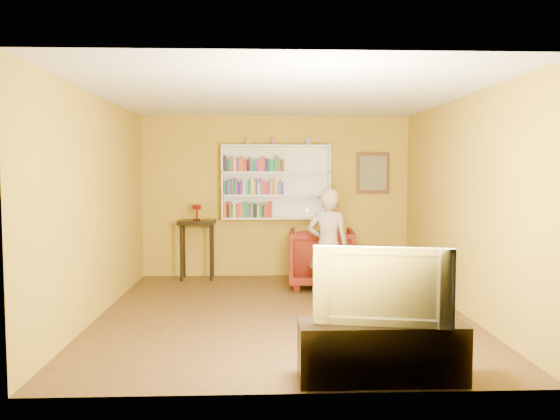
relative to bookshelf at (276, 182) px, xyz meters
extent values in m
cube|color=#462F16|center=(0.00, -2.41, -1.65)|extent=(5.30, 5.80, 0.12)
cube|color=#A5841E|center=(0.00, 0.11, -0.24)|extent=(5.30, 0.04, 2.70)
cube|color=#A5841E|center=(0.00, -4.93, -0.24)|extent=(5.30, 0.04, 2.70)
cube|color=#A5841E|center=(-2.27, -2.41, -0.24)|extent=(0.04, 5.80, 2.70)
cube|color=#A5841E|center=(2.27, -2.41, -0.24)|extent=(0.04, 5.80, 2.70)
cube|color=silver|center=(0.00, -2.41, 1.14)|extent=(5.30, 5.80, 0.06)
cube|color=white|center=(0.00, 0.07, 0.01)|extent=(1.80, 0.03, 1.20)
cube|color=white|center=(-0.89, -0.06, 0.01)|extent=(0.03, 0.28, 1.20)
cube|color=white|center=(0.89, -0.06, 0.01)|extent=(0.03, 0.28, 1.20)
cube|color=white|center=(0.00, -0.06, -0.59)|extent=(1.80, 0.28, 0.03)
cube|color=white|center=(0.00, -0.06, -0.21)|extent=(1.80, 0.28, 0.03)
cube|color=white|center=(0.00, -0.06, 0.17)|extent=(1.80, 0.28, 0.03)
cube|color=white|center=(0.00, -0.06, 0.61)|extent=(1.80, 0.28, 0.03)
cube|color=#BF4F26|center=(-0.84, -0.10, -0.46)|extent=(0.04, 0.17, 0.25)
cube|color=black|center=(-0.80, -0.12, -0.47)|extent=(0.03, 0.14, 0.22)
cube|color=#9E3E1C|center=(-0.77, -0.10, -0.45)|extent=(0.03, 0.19, 0.27)
cube|color=#197034|center=(-0.73, -0.10, -0.48)|extent=(0.03, 0.17, 0.20)
cube|color=beige|center=(-0.69, -0.10, -0.47)|extent=(0.04, 0.19, 0.23)
cube|color=red|center=(-0.64, -0.10, -0.47)|extent=(0.03, 0.19, 0.21)
cube|color=#9E3E1C|center=(-0.61, -0.12, -0.46)|extent=(0.03, 0.14, 0.23)
cube|color=#BF4F26|center=(-0.57, -0.11, -0.47)|extent=(0.04, 0.16, 0.23)
cube|color=teal|center=(-0.53, -0.10, -0.45)|extent=(0.04, 0.18, 0.25)
cube|color=#197034|center=(-0.48, -0.12, -0.45)|extent=(0.04, 0.14, 0.26)
cube|color=#6E2A7E|center=(-0.44, -0.11, -0.48)|extent=(0.04, 0.15, 0.19)
cube|color=teal|center=(-0.40, -0.11, -0.45)|extent=(0.03, 0.17, 0.26)
cube|color=black|center=(-0.37, -0.10, -0.46)|extent=(0.02, 0.18, 0.24)
cube|color=black|center=(-0.33, -0.11, -0.47)|extent=(0.03, 0.15, 0.23)
cube|color=beige|center=(-0.30, -0.11, -0.48)|extent=(0.03, 0.15, 0.20)
cube|color=#197034|center=(-0.26, -0.12, -0.46)|extent=(0.04, 0.15, 0.24)
cube|color=black|center=(-0.22, -0.10, -0.48)|extent=(0.03, 0.17, 0.19)
cube|color=#9E3E1C|center=(-0.18, -0.10, -0.45)|extent=(0.03, 0.17, 0.25)
cube|color=red|center=(-0.15, -0.12, -0.48)|extent=(0.03, 0.15, 0.21)
cube|color=red|center=(-0.12, -0.12, -0.45)|extent=(0.02, 0.14, 0.27)
cube|color=red|center=(-0.08, -0.12, -0.45)|extent=(0.03, 0.15, 0.27)
cube|color=#197034|center=(-0.85, -0.11, -0.10)|extent=(0.03, 0.16, 0.21)
cube|color=navy|center=(-0.81, -0.10, -0.09)|extent=(0.03, 0.19, 0.22)
cube|color=teal|center=(-0.78, -0.10, -0.09)|extent=(0.02, 0.17, 0.23)
cube|color=#6E2A7E|center=(-0.75, -0.10, -0.07)|extent=(0.03, 0.18, 0.27)
cube|color=#197034|center=(-0.70, -0.11, -0.08)|extent=(0.04, 0.16, 0.25)
cube|color=#6E2A7E|center=(-0.65, -0.12, -0.07)|extent=(0.04, 0.15, 0.27)
cube|color=navy|center=(-0.61, -0.12, -0.10)|extent=(0.04, 0.14, 0.21)
cube|color=#6E2A7E|center=(-0.57, -0.11, -0.10)|extent=(0.03, 0.16, 0.20)
cube|color=beige|center=(-0.53, -0.11, -0.07)|extent=(0.04, 0.16, 0.27)
cube|color=teal|center=(-0.48, -0.12, -0.09)|extent=(0.04, 0.15, 0.21)
cube|color=#197034|center=(-0.44, -0.11, -0.10)|extent=(0.03, 0.16, 0.21)
cube|color=beige|center=(-0.40, -0.09, -0.07)|extent=(0.03, 0.19, 0.26)
cube|color=#F6A92B|center=(-0.36, -0.11, -0.08)|extent=(0.04, 0.15, 0.23)
cube|color=navy|center=(-0.32, -0.11, -0.07)|extent=(0.03, 0.17, 0.26)
cube|color=beige|center=(-0.28, -0.10, -0.10)|extent=(0.04, 0.17, 0.20)
cube|color=#6E2A7E|center=(-0.23, -0.11, -0.07)|extent=(0.04, 0.17, 0.27)
cube|color=red|center=(-0.19, -0.10, -0.09)|extent=(0.04, 0.17, 0.21)
cube|color=red|center=(-0.15, -0.10, -0.09)|extent=(0.03, 0.18, 0.21)
cube|color=#6E2A7E|center=(-0.11, -0.11, -0.10)|extent=(0.04, 0.16, 0.20)
cube|color=beige|center=(-0.08, -0.12, -0.08)|extent=(0.03, 0.15, 0.24)
cube|color=#9E3E1C|center=(-0.04, -0.12, -0.07)|extent=(0.04, 0.14, 0.26)
cube|color=#F6A92B|center=(0.00, -0.10, -0.07)|extent=(0.03, 0.18, 0.26)
cube|color=teal|center=(0.04, -0.11, -0.09)|extent=(0.04, 0.15, 0.21)
cube|color=#6E2A7E|center=(0.07, -0.11, -0.07)|extent=(0.02, 0.16, 0.26)
cube|color=navy|center=(0.10, -0.12, -0.09)|extent=(0.04, 0.14, 0.21)
cube|color=black|center=(-0.84, -0.11, 0.31)|extent=(0.04, 0.16, 0.27)
cube|color=navy|center=(-0.80, -0.12, 0.28)|extent=(0.04, 0.15, 0.19)
cube|color=#197034|center=(-0.76, -0.11, 0.29)|extent=(0.04, 0.15, 0.21)
cube|color=red|center=(-0.72, -0.10, 0.30)|extent=(0.03, 0.18, 0.24)
cube|color=beige|center=(-0.67, -0.10, 0.29)|extent=(0.04, 0.17, 0.21)
cube|color=#6E2A7E|center=(-0.63, -0.10, 0.29)|extent=(0.04, 0.19, 0.22)
cube|color=#BF4F26|center=(-0.59, -0.10, 0.28)|extent=(0.04, 0.17, 0.20)
cube|color=#BF4F26|center=(-0.55, -0.10, 0.30)|extent=(0.02, 0.18, 0.24)
cube|color=red|center=(-0.51, -0.12, 0.28)|extent=(0.04, 0.15, 0.20)
cube|color=black|center=(-0.47, -0.10, 0.28)|extent=(0.04, 0.17, 0.20)
cube|color=#6E2A7E|center=(-0.43, -0.12, 0.30)|extent=(0.02, 0.15, 0.25)
cube|color=teal|center=(-0.39, -0.11, 0.28)|extent=(0.03, 0.16, 0.19)
cube|color=#197034|center=(-0.36, -0.11, 0.28)|extent=(0.03, 0.15, 0.20)
cube|color=#6E2A7E|center=(-0.32, -0.12, 0.28)|extent=(0.03, 0.15, 0.21)
cube|color=#6E2A7E|center=(-0.28, -0.10, 0.28)|extent=(0.03, 0.18, 0.19)
cube|color=#BF4F26|center=(-0.24, -0.11, 0.28)|extent=(0.04, 0.15, 0.20)
cube|color=#9E3E1C|center=(-0.21, -0.10, 0.30)|extent=(0.04, 0.17, 0.25)
cube|color=navy|center=(-0.16, -0.10, 0.29)|extent=(0.04, 0.18, 0.21)
cube|color=#197034|center=(-0.12, -0.10, 0.28)|extent=(0.03, 0.17, 0.21)
cube|color=teal|center=(-0.08, -0.11, 0.28)|extent=(0.04, 0.16, 0.20)
cube|color=#197034|center=(-0.03, -0.12, 0.28)|extent=(0.04, 0.15, 0.19)
cube|color=teal|center=(0.01, -0.09, 0.31)|extent=(0.04, 0.19, 0.26)
cube|color=#9E3E1C|center=(0.05, -0.11, 0.30)|extent=(0.03, 0.16, 0.24)
cube|color=#197034|center=(0.09, -0.10, 0.28)|extent=(0.02, 0.18, 0.20)
cube|color=#9E3E1C|center=(0.12, -0.10, 0.28)|extent=(0.03, 0.17, 0.20)
cube|color=#AA5F30|center=(-0.45, -0.06, 0.67)|extent=(0.08, 0.08, 0.11)
cube|color=#AB3947|center=(-0.04, -0.06, 0.68)|extent=(0.08, 0.08, 0.11)
cube|color=slate|center=(0.53, -0.06, 0.68)|extent=(0.08, 0.08, 0.11)
cube|color=#522F17|center=(1.65, 0.06, 0.16)|extent=(0.55, 0.04, 0.70)
cube|color=#7B745A|center=(1.65, 0.03, 0.16)|extent=(0.45, 0.02, 0.58)
cylinder|color=black|center=(-1.54, -0.33, -1.14)|extent=(0.04, 0.04, 0.91)
cylinder|color=black|center=(-1.07, -0.33, -1.14)|extent=(0.04, 0.04, 0.91)
cylinder|color=black|center=(-1.54, 0.01, -1.14)|extent=(0.04, 0.04, 0.91)
cylinder|color=black|center=(-1.07, 0.01, -1.14)|extent=(0.04, 0.04, 0.91)
cube|color=black|center=(-1.30, -0.16, -0.65)|extent=(0.60, 0.46, 0.07)
cylinder|color=maroon|center=(-1.30, -0.16, -0.61)|extent=(0.11, 0.11, 0.02)
cylinder|color=maroon|center=(-1.30, -0.16, -0.52)|extent=(0.03, 0.03, 0.14)
ellipsoid|color=maroon|center=(-1.30, -0.16, -0.40)|extent=(0.15, 0.15, 0.10)
cylinder|color=beige|center=(-1.23, -0.16, -0.41)|extent=(0.01, 0.01, 0.11)
cylinder|color=beige|center=(-1.24, -0.11, -0.41)|extent=(0.01, 0.01, 0.11)
cylinder|color=beige|center=(-1.28, -0.09, -0.41)|extent=(0.01, 0.01, 0.11)
cylinder|color=beige|center=(-1.33, -0.09, -0.41)|extent=(0.01, 0.01, 0.11)
cylinder|color=beige|center=(-1.37, -0.11, -0.41)|extent=(0.01, 0.01, 0.11)
cylinder|color=beige|center=(-1.38, -0.16, -0.41)|extent=(0.01, 0.01, 0.11)
cylinder|color=beige|center=(-1.37, -0.21, -0.41)|extent=(0.01, 0.01, 0.11)
cylinder|color=beige|center=(-1.33, -0.23, -0.41)|extent=(0.01, 0.01, 0.11)
cylinder|color=beige|center=(-1.28, -0.23, -0.41)|extent=(0.01, 0.01, 0.11)
cylinder|color=beige|center=(-1.24, -0.21, -0.41)|extent=(0.01, 0.01, 0.11)
imported|color=#430904|center=(0.67, -0.89, -1.14)|extent=(1.05, 1.08, 0.91)
imported|color=#756256|center=(0.64, -1.88, -0.82)|extent=(0.61, 0.44, 1.55)
cube|color=white|center=(0.34, -2.09, -0.31)|extent=(0.04, 0.15, 0.04)
cube|color=black|center=(0.75, -4.66, -1.34)|extent=(1.40, 0.42, 0.50)
imported|color=black|center=(0.75, -4.66, -0.76)|extent=(1.15, 0.37, 0.66)
camera|label=1|loc=(-0.29, -9.14, 0.17)|focal=35.00mm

